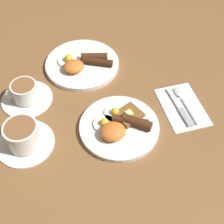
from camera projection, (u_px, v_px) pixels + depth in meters
name	position (u px, v px, depth m)	size (l,w,h in m)	color
ground_plane	(119.00, 129.00, 0.93)	(3.00, 3.00, 0.00)	brown
breakfast_plate_near	(120.00, 126.00, 0.92)	(0.24, 0.24, 0.05)	silver
breakfast_plate_far	(82.00, 64.00, 1.09)	(0.26, 0.26, 0.05)	silver
teacup_near	(23.00, 136.00, 0.87)	(0.17, 0.17, 0.08)	silver
teacup_far	(25.00, 94.00, 0.98)	(0.16, 0.16, 0.07)	silver
napkin	(182.00, 107.00, 0.98)	(0.12, 0.19, 0.01)	white
knife	(180.00, 109.00, 0.97)	(0.02, 0.16, 0.01)	silver
spoon	(181.00, 96.00, 1.00)	(0.03, 0.15, 0.01)	silver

